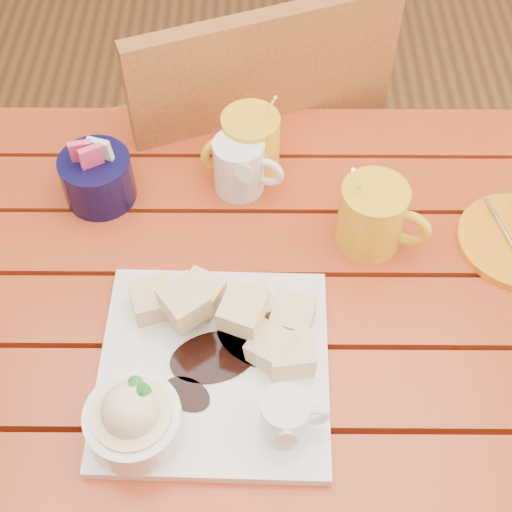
{
  "coord_description": "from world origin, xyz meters",
  "views": [
    {
      "loc": [
        0.03,
        -0.51,
        1.56
      ],
      "look_at": [
        0.03,
        0.04,
        0.82
      ],
      "focal_mm": 50.0,
      "sensor_mm": 36.0,
      "label": 1
    }
  ],
  "objects_px": {
    "coffee_mug_right": "(374,216)",
    "chair_far": "(243,161)",
    "table": "(237,349)",
    "dessert_plate": "(201,373)",
    "coffee_mug_left": "(249,143)"
  },
  "relations": [
    {
      "from": "table",
      "to": "coffee_mug_right",
      "type": "relative_size",
      "value": 7.76
    },
    {
      "from": "coffee_mug_left",
      "to": "chair_far",
      "type": "xyz_separation_m",
      "value": [
        -0.02,
        0.23,
        -0.28
      ]
    },
    {
      "from": "table",
      "to": "coffee_mug_left",
      "type": "height_order",
      "value": "coffee_mug_left"
    },
    {
      "from": "table",
      "to": "coffee_mug_left",
      "type": "xyz_separation_m",
      "value": [
        0.02,
        0.26,
        0.16
      ]
    },
    {
      "from": "table",
      "to": "dessert_plate",
      "type": "xyz_separation_m",
      "value": [
        -0.04,
        -0.11,
        0.14
      ]
    },
    {
      "from": "coffee_mug_right",
      "to": "coffee_mug_left",
      "type": "bearing_deg",
      "value": 164.37
    },
    {
      "from": "coffee_mug_right",
      "to": "chair_far",
      "type": "height_order",
      "value": "chair_far"
    },
    {
      "from": "dessert_plate",
      "to": "coffee_mug_right",
      "type": "height_order",
      "value": "coffee_mug_right"
    },
    {
      "from": "dessert_plate",
      "to": "chair_far",
      "type": "relative_size",
      "value": 0.31
    },
    {
      "from": "dessert_plate",
      "to": "coffee_mug_left",
      "type": "relative_size",
      "value": 1.98
    },
    {
      "from": "chair_far",
      "to": "dessert_plate",
      "type": "bearing_deg",
      "value": 65.63
    },
    {
      "from": "coffee_mug_right",
      "to": "table",
      "type": "bearing_deg",
      "value": -123.74
    },
    {
      "from": "coffee_mug_left",
      "to": "chair_far",
      "type": "height_order",
      "value": "chair_far"
    },
    {
      "from": "table",
      "to": "coffee_mug_left",
      "type": "distance_m",
      "value": 0.31
    },
    {
      "from": "table",
      "to": "coffee_mug_left",
      "type": "relative_size",
      "value": 8.19
    }
  ]
}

